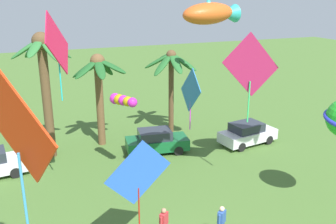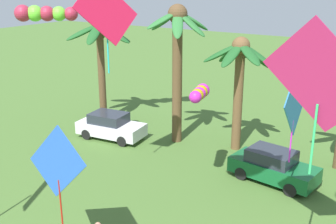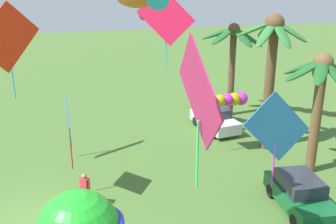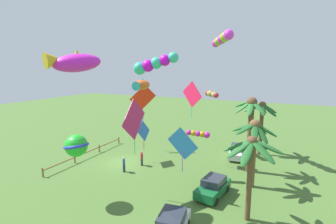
{
  "view_description": "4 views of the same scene",
  "coord_description": "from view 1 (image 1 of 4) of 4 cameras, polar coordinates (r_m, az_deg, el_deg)",
  "views": [
    {
      "loc": [
        -5.11,
        -9.85,
        9.75
      ],
      "look_at": [
        1.19,
        5.86,
        4.36
      ],
      "focal_mm": 39.97,
      "sensor_mm": 36.0,
      "label": 1
    },
    {
      "loc": [
        7.44,
        -6.19,
        8.96
      ],
      "look_at": [
        0.23,
        5.4,
        4.51
      ],
      "focal_mm": 44.22,
      "sensor_mm": 36.0,
      "label": 2
    },
    {
      "loc": [
        14.86,
        1.35,
        9.45
      ],
      "look_at": [
        0.83,
        5.59,
        4.44
      ],
      "focal_mm": 42.19,
      "sensor_mm": 36.0,
      "label": 3
    },
    {
      "loc": [
        21.02,
        15.71,
        10.37
      ],
      "look_at": [
        -0.16,
        5.56,
        6.2
      ],
      "focal_mm": 26.11,
      "sensor_mm": 36.0,
      "label": 4
    }
  ],
  "objects": [
    {
      "name": "palm_tree_2",
      "position": [
        26.29,
        0.56,
        6.66
      ],
      "size": [
        3.65,
        3.99,
        6.03
      ],
      "color": "brown",
      "rests_on": "ground"
    },
    {
      "name": "palm_tree_0",
      "position": [
        23.17,
        -18.39,
        6.1
      ],
      "size": [
        3.5,
        3.42,
        7.67
      ],
      "color": "brown",
      "rests_on": "ground"
    },
    {
      "name": "kite_diamond_9",
      "position": [
        13.72,
        -4.59,
        -9.43
      ],
      "size": [
        2.51,
        0.11,
        3.5
      ],
      "color": "blue"
    },
    {
      "name": "kite_fish_0",
      "position": [
        15.94,
        6.59,
        14.74
      ],
      "size": [
        2.86,
        1.66,
        1.13
      ],
      "color": "#D65A1F"
    },
    {
      "name": "kite_tube_2",
      "position": [
        19.95,
        -6.97,
        1.8
      ],
      "size": [
        1.06,
        2.18,
        0.72
      ],
      "color": "#D125B7"
    },
    {
      "name": "kite_diamond_3",
      "position": [
        16.85,
        -16.51,
        9.77
      ],
      "size": [
        1.2,
        2.59,
        3.91
      ],
      "color": "#E71A45"
    },
    {
      "name": "kite_diamond_8",
      "position": [
        18.52,
        12.55,
        6.78
      ],
      "size": [
        3.23,
        0.42,
        4.49
      ],
      "color": "#BD225C"
    },
    {
      "name": "parked_car_1",
      "position": [
        23.89,
        -1.77,
        -4.48
      ],
      "size": [
        4.11,
        2.25,
        1.51
      ],
      "color": "#145B2D",
      "rests_on": "ground"
    },
    {
      "name": "parked_car_0",
      "position": [
        25.73,
        12.02,
        -3.22
      ],
      "size": [
        4.11,
        2.26,
        1.51
      ],
      "color": "silver",
      "rests_on": "ground"
    },
    {
      "name": "spectator_0",
      "position": [
        16.02,
        8.14,
        -16.43
      ],
      "size": [
        0.45,
        0.41,
        1.59
      ],
      "color": "#2D3351",
      "rests_on": "ground"
    },
    {
      "name": "kite_diamond_4",
      "position": [
        21.2,
        3.47,
        3.19
      ],
      "size": [
        0.06,
        2.63,
        3.67
      ],
      "color": "#276FB6"
    },
    {
      "name": "kite_diamond_1",
      "position": [
        9.84,
        -22.36,
        -1.78
      ],
      "size": [
        1.74,
        2.95,
        4.68
      ],
      "color": "red"
    },
    {
      "name": "palm_tree_1",
      "position": [
        24.47,
        -10.48,
        5.14
      ],
      "size": [
        3.68,
        3.89,
        6.13
      ],
      "color": "brown",
      "rests_on": "ground"
    }
  ]
}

